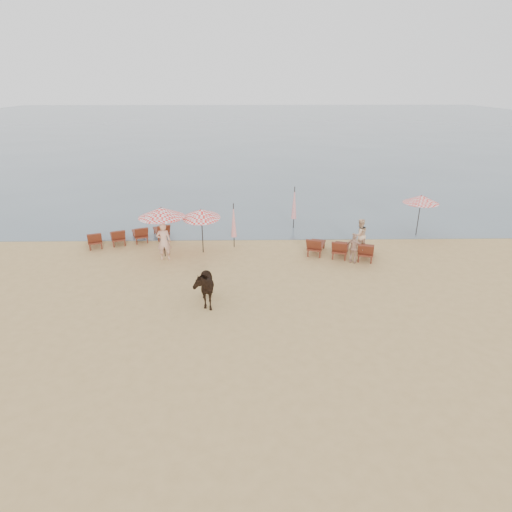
{
  "coord_description": "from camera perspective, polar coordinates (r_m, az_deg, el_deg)",
  "views": [
    {
      "loc": [
        -0.32,
        -12.5,
        8.32
      ],
      "look_at": [
        0.0,
        5.0,
        1.1
      ],
      "focal_mm": 30.0,
      "sensor_mm": 36.0,
      "label": 1
    }
  ],
  "objects": [
    {
      "name": "ground",
      "position": [
        15.02,
        0.36,
        -11.23
      ],
      "size": [
        120.0,
        120.0,
        0.0
      ],
      "primitive_type": "plane",
      "color": "tan",
      "rests_on": "ground"
    },
    {
      "name": "umbrella_open_right",
      "position": [
        25.8,
        21.17,
        7.08
      ],
      "size": [
        1.96,
        1.96,
        2.39
      ],
      "rotation": [
        0.0,
        0.0,
        -0.21
      ],
      "color": "black",
      "rests_on": "ground"
    },
    {
      "name": "umbrella_open_left_b",
      "position": [
        21.77,
        -7.3,
        5.63
      ],
      "size": [
        1.9,
        1.94,
        2.42
      ],
      "rotation": [
        0.0,
        0.0,
        -0.41
      ],
      "color": "black",
      "rests_on": "ground"
    },
    {
      "name": "lounger_cluster_left",
      "position": [
        24.46,
        -16.55,
        2.75
      ],
      "size": [
        4.66,
        3.25,
        0.68
      ],
      "rotation": [
        0.0,
        0.0,
        0.37
      ],
      "color": "#5B2215",
      "rests_on": "ground"
    },
    {
      "name": "umbrella_open_left_a",
      "position": [
        21.52,
        -12.5,
        5.71
      ],
      "size": [
        2.28,
        2.28,
        2.59
      ],
      "rotation": [
        0.0,
        0.0,
        0.16
      ],
      "color": "black",
      "rests_on": "ground"
    },
    {
      "name": "beachgoer_left",
      "position": [
        21.53,
        -12.19,
        1.91
      ],
      "size": [
        0.73,
        0.51,
        1.92
      ],
      "primitive_type": "imported",
      "rotation": [
        0.0,
        0.0,
        3.22
      ],
      "color": "tan",
      "rests_on": "ground"
    },
    {
      "name": "umbrella_closed_right",
      "position": [
        22.55,
        -2.99,
        4.76
      ],
      "size": [
        0.29,
        0.29,
        2.42
      ],
      "rotation": [
        0.0,
        0.0,
        -0.33
      ],
      "color": "black",
      "rests_on": "ground"
    },
    {
      "name": "beachgoer_right_b",
      "position": [
        21.28,
        12.94,
        0.99
      ],
      "size": [
        0.95,
        0.76,
        1.5
      ],
      "primitive_type": "imported",
      "rotation": [
        0.0,
        0.0,
        2.62
      ],
      "color": "tan",
      "rests_on": "ground"
    },
    {
      "name": "sea",
      "position": [
        92.87,
        -0.89,
        17.28
      ],
      "size": [
        160.0,
        140.0,
        0.06
      ],
      "primitive_type": "cube",
      "color": "#51606B",
      "rests_on": "ground"
    },
    {
      "name": "cow",
      "position": [
        17.06,
        -7.13,
        -3.89
      ],
      "size": [
        1.22,
        2.05,
        1.62
      ],
      "primitive_type": "imported",
      "rotation": [
        0.0,
        0.0,
        0.19
      ],
      "color": "black",
      "rests_on": "ground"
    },
    {
      "name": "beachgoer_right_a",
      "position": [
        22.87,
        13.66,
        2.74
      ],
      "size": [
        0.99,
        0.87,
        1.73
      ],
      "primitive_type": "imported",
      "rotation": [
        0.0,
        0.0,
        3.43
      ],
      "color": "#E2B68D",
      "rests_on": "ground"
    },
    {
      "name": "umbrella_closed_left",
      "position": [
        25.59,
        5.12,
        7.06
      ],
      "size": [
        0.31,
        0.31,
        2.57
      ],
      "rotation": [
        0.0,
        0.0,
        -0.29
      ],
      "color": "black",
      "rests_on": "ground"
    },
    {
      "name": "lounger_cluster_right",
      "position": [
        21.96,
        11.19,
        1.1
      ],
      "size": [
        3.69,
        2.82,
        0.72
      ],
      "rotation": [
        0.0,
        0.0,
        -0.31
      ],
      "color": "#5B2215",
      "rests_on": "ground"
    }
  ]
}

